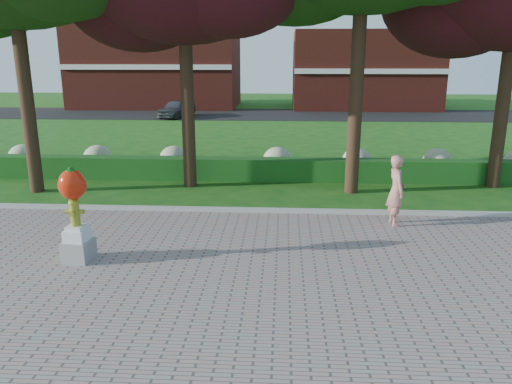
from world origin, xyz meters
The scene contains 11 objects.
ground centered at (0.00, 0.00, 0.00)m, with size 100.00×100.00×0.00m, color #164D13.
walkway centered at (0.00, -4.00, 0.02)m, with size 40.00×14.00×0.04m, color gray.
curb centered at (0.00, 3.00, 0.07)m, with size 40.00×0.18×0.15m, color #ADADA5.
lawn_hedge centered at (0.00, 7.00, 0.40)m, with size 24.00×0.70×0.80m, color #144816.
hydrangea_row centered at (0.57, 8.00, 0.55)m, with size 20.10×1.10×0.99m.
street centered at (0.00, 28.00, 0.01)m, with size 50.00×8.00×0.02m, color black.
building_left centered at (-10.00, 34.00, 3.50)m, with size 14.00×8.00×7.00m, color maroon.
building_right centered at (8.00, 34.00, 3.20)m, with size 12.00×8.00×6.40m, color maroon.
hydrant_sculpture centered at (-3.23, -0.73, 1.16)m, with size 0.64×0.64×2.11m.
woman centered at (4.20, 2.12, 0.98)m, with size 0.69×0.45×1.88m, color tan.
parked_car centered at (-6.64, 25.69, 0.67)m, with size 1.53×3.80×1.30m, color #414349.
Camera 1 is at (1.24, -10.70, 4.40)m, focal length 35.00 mm.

